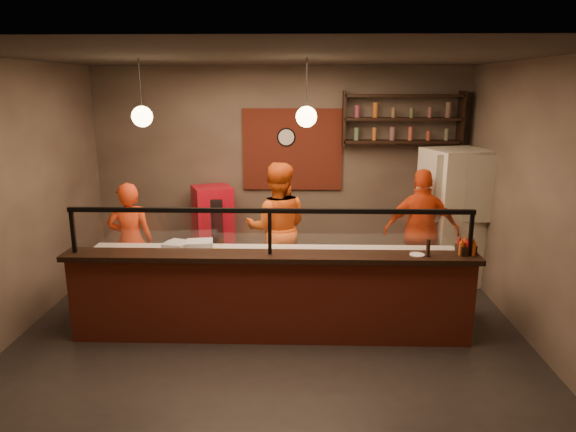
{
  "coord_description": "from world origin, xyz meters",
  "views": [
    {
      "loc": [
        0.35,
        -5.78,
        2.89
      ],
      "look_at": [
        0.19,
        0.3,
        1.35
      ],
      "focal_mm": 32.0,
      "sensor_mm": 36.0,
      "label": 1
    }
  ],
  "objects_px": {
    "fridge": "(453,217)",
    "red_cooler": "(213,228)",
    "condiment_caddy": "(466,249)",
    "pizza_dough": "(264,255)",
    "cook_right": "(421,232)",
    "cook_left": "(131,241)",
    "pepper_mill": "(428,248)",
    "cook_mid": "(277,228)",
    "wall_clock": "(286,137)"
  },
  "relations": [
    {
      "from": "fridge",
      "to": "red_cooler",
      "type": "relative_size",
      "value": 1.49
    },
    {
      "from": "condiment_caddy",
      "to": "pizza_dough",
      "type": "bearing_deg",
      "value": 170.9
    },
    {
      "from": "cook_right",
      "to": "pizza_dough",
      "type": "height_order",
      "value": "cook_right"
    },
    {
      "from": "cook_right",
      "to": "cook_left",
      "type": "bearing_deg",
      "value": 8.78
    },
    {
      "from": "condiment_caddy",
      "to": "pepper_mill",
      "type": "bearing_deg",
      "value": -167.31
    },
    {
      "from": "cook_mid",
      "to": "pepper_mill",
      "type": "xyz_separation_m",
      "value": [
        1.74,
        -1.56,
        0.22
      ]
    },
    {
      "from": "cook_mid",
      "to": "fridge",
      "type": "relative_size",
      "value": 0.93
    },
    {
      "from": "cook_right",
      "to": "fridge",
      "type": "bearing_deg",
      "value": -140.18
    },
    {
      "from": "cook_left",
      "to": "pizza_dough",
      "type": "bearing_deg",
      "value": 146.73
    },
    {
      "from": "cook_right",
      "to": "red_cooler",
      "type": "relative_size",
      "value": 1.32
    },
    {
      "from": "cook_mid",
      "to": "pizza_dough",
      "type": "distance_m",
      "value": 1.09
    },
    {
      "from": "cook_mid",
      "to": "cook_right",
      "type": "height_order",
      "value": "cook_mid"
    },
    {
      "from": "cook_right",
      "to": "red_cooler",
      "type": "distance_m",
      "value": 3.26
    },
    {
      "from": "cook_mid",
      "to": "red_cooler",
      "type": "distance_m",
      "value": 1.45
    },
    {
      "from": "pizza_dough",
      "to": "fridge",
      "type": "bearing_deg",
      "value": 29.17
    },
    {
      "from": "wall_clock",
      "to": "red_cooler",
      "type": "height_order",
      "value": "wall_clock"
    },
    {
      "from": "fridge",
      "to": "condiment_caddy",
      "type": "distance_m",
      "value": 1.92
    },
    {
      "from": "wall_clock",
      "to": "pizza_dough",
      "type": "xyz_separation_m",
      "value": [
        -0.21,
        -2.34,
        -1.19
      ]
    },
    {
      "from": "cook_left",
      "to": "pepper_mill",
      "type": "relative_size",
      "value": 8.22
    },
    {
      "from": "wall_clock",
      "to": "fridge",
      "type": "height_order",
      "value": "wall_clock"
    },
    {
      "from": "wall_clock",
      "to": "cook_left",
      "type": "height_order",
      "value": "wall_clock"
    },
    {
      "from": "wall_clock",
      "to": "condiment_caddy",
      "type": "xyz_separation_m",
      "value": [
        2.1,
        -2.7,
        -0.99
      ]
    },
    {
      "from": "fridge",
      "to": "red_cooler",
      "type": "height_order",
      "value": "fridge"
    },
    {
      "from": "red_cooler",
      "to": "condiment_caddy",
      "type": "xyz_separation_m",
      "value": [
        3.27,
        -2.39,
        0.44
      ]
    },
    {
      "from": "condiment_caddy",
      "to": "pepper_mill",
      "type": "relative_size",
      "value": 0.96
    },
    {
      "from": "cook_mid",
      "to": "condiment_caddy",
      "type": "relative_size",
      "value": 9.8
    },
    {
      "from": "fridge",
      "to": "pepper_mill",
      "type": "xyz_separation_m",
      "value": [
        -0.85,
        -1.98,
        0.15
      ]
    },
    {
      "from": "pepper_mill",
      "to": "cook_mid",
      "type": "bearing_deg",
      "value": 138.24
    },
    {
      "from": "cook_mid",
      "to": "cook_right",
      "type": "bearing_deg",
      "value": 179.03
    },
    {
      "from": "cook_left",
      "to": "cook_mid",
      "type": "bearing_deg",
      "value": 177.74
    },
    {
      "from": "pizza_dough",
      "to": "cook_left",
      "type": "bearing_deg",
      "value": 157.18
    },
    {
      "from": "red_cooler",
      "to": "cook_right",
      "type": "bearing_deg",
      "value": -38.99
    },
    {
      "from": "wall_clock",
      "to": "cook_right",
      "type": "distance_m",
      "value": 2.6
    },
    {
      "from": "cook_mid",
      "to": "pepper_mill",
      "type": "height_order",
      "value": "cook_mid"
    },
    {
      "from": "red_cooler",
      "to": "condiment_caddy",
      "type": "height_order",
      "value": "red_cooler"
    },
    {
      "from": "wall_clock",
      "to": "pizza_dough",
      "type": "height_order",
      "value": "wall_clock"
    },
    {
      "from": "cook_left",
      "to": "cook_right",
      "type": "bearing_deg",
      "value": 174.06
    },
    {
      "from": "cook_left",
      "to": "pepper_mill",
      "type": "height_order",
      "value": "cook_left"
    },
    {
      "from": "cook_left",
      "to": "cook_right",
      "type": "xyz_separation_m",
      "value": [
        4.05,
        0.32,
        0.07
      ]
    },
    {
      "from": "pepper_mill",
      "to": "wall_clock",
      "type": "bearing_deg",
      "value": 120.48
    },
    {
      "from": "cook_right",
      "to": "condiment_caddy",
      "type": "distance_m",
      "value": 1.51
    },
    {
      "from": "cook_mid",
      "to": "red_cooler",
      "type": "bearing_deg",
      "value": -42.9
    },
    {
      "from": "cook_mid",
      "to": "cook_left",
      "type": "bearing_deg",
      "value": 6.36
    },
    {
      "from": "cook_mid",
      "to": "fridge",
      "type": "xyz_separation_m",
      "value": [
        2.59,
        0.42,
        0.07
      ]
    },
    {
      "from": "wall_clock",
      "to": "red_cooler",
      "type": "relative_size",
      "value": 0.22
    },
    {
      "from": "fridge",
      "to": "wall_clock",
      "type": "bearing_deg",
      "value": 144.5
    },
    {
      "from": "fridge",
      "to": "cook_right",
      "type": "bearing_deg",
      "value": -161.67
    },
    {
      "from": "pepper_mill",
      "to": "pizza_dough",
      "type": "bearing_deg",
      "value": 165.79
    },
    {
      "from": "cook_mid",
      "to": "condiment_caddy",
      "type": "xyz_separation_m",
      "value": [
        2.19,
        -1.46,
        0.17
      ]
    },
    {
      "from": "wall_clock",
      "to": "red_cooler",
      "type": "xyz_separation_m",
      "value": [
        -1.17,
        -0.31,
        -1.42
      ]
    }
  ]
}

